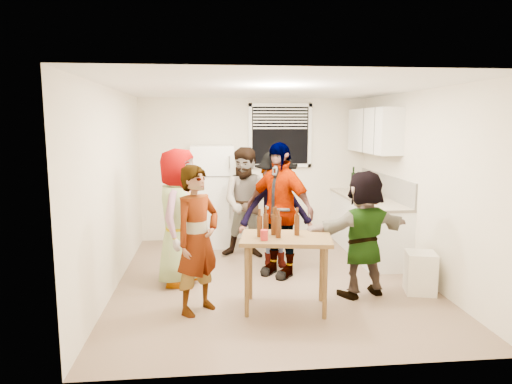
{
  "coord_description": "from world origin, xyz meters",
  "views": [
    {
      "loc": [
        -0.8,
        -5.78,
        2.07
      ],
      "look_at": [
        -0.18,
        0.25,
        1.15
      ],
      "focal_mm": 32.0,
      "sensor_mm": 36.0,
      "label": 1
    }
  ],
  "objects": [
    {
      "name": "refrigerator",
      "position": [
        -0.75,
        1.88,
        0.85
      ],
      "size": [
        0.7,
        0.7,
        1.7
      ],
      "primitive_type": "cube",
      "color": "white",
      "rests_on": "ground"
    },
    {
      "name": "blue_cup",
      "position": [
        1.44,
        0.48,
        0.9
      ],
      "size": [
        0.09,
        0.09,
        0.12
      ],
      "primitive_type": "cylinder",
      "color": "blue",
      "rests_on": "countertop"
    },
    {
      "name": "countertop",
      "position": [
        1.7,
        1.15,
        0.88
      ],
      "size": [
        0.64,
        2.22,
        0.04
      ],
      "primitive_type": "cube",
      "color": "beige",
      "rests_on": "counter_lower"
    },
    {
      "name": "red_cup",
      "position": [
        -0.23,
        -1.08,
        0.83
      ],
      "size": [
        0.08,
        0.08,
        0.11
      ],
      "primitive_type": "cylinder",
      "color": "red",
      "rests_on": "serving_table"
    },
    {
      "name": "guest_back_left",
      "position": [
        -0.22,
        1.11,
        0.0
      ],
      "size": [
        1.16,
        1.84,
        0.65
      ],
      "primitive_type": "imported",
      "rotation": [
        0.0,
        0.0,
        -0.21
      ],
      "color": "brown",
      "rests_on": "ground"
    },
    {
      "name": "picture_frame",
      "position": [
        1.92,
        1.44,
        0.98
      ],
      "size": [
        0.02,
        0.19,
        0.16
      ],
      "primitive_type": "cube",
      "color": "gold",
      "rests_on": "countertop"
    },
    {
      "name": "room",
      "position": [
        0.0,
        0.0,
        0.0
      ],
      "size": [
        4.0,
        4.5,
        2.5
      ],
      "primitive_type": null,
      "color": "white",
      "rests_on": "ground"
    },
    {
      "name": "guest_black",
      "position": [
        0.13,
        0.2,
        0.0
      ],
      "size": [
        2.04,
        2.05,
        0.44
      ],
      "primitive_type": "imported",
      "rotation": [
        0.0,
        0.0,
        -0.78
      ],
      "color": "black",
      "rests_on": "ground"
    },
    {
      "name": "guest_stripe",
      "position": [
        -0.94,
        -0.93,
        0.0
      ],
      "size": [
        1.57,
        1.57,
        0.39
      ],
      "primitive_type": "imported",
      "rotation": [
        0.0,
        0.0,
        0.78
      ],
      "color": "#141933",
      "rests_on": "ground"
    },
    {
      "name": "backsplash",
      "position": [
        1.99,
        1.15,
        1.08
      ],
      "size": [
        0.03,
        2.2,
        0.36
      ],
      "primitive_type": "cube",
      "color": "beige",
      "rests_on": "countertop"
    },
    {
      "name": "serving_table",
      "position": [
        0.03,
        -0.96,
        0.0
      ],
      "size": [
        1.08,
        0.81,
        0.83
      ],
      "primitive_type": null,
      "rotation": [
        0.0,
        0.0,
        -0.17
      ],
      "color": "brown",
      "rests_on": "ground"
    },
    {
      "name": "guest_back_right",
      "position": [
        0.14,
        0.55,
        0.0
      ],
      "size": [
        1.26,
        1.79,
        0.62
      ],
      "primitive_type": "imported",
      "rotation": [
        0.0,
        0.0,
        0.11
      ],
      "color": "#404045",
      "rests_on": "ground"
    },
    {
      "name": "beer_bottle_table",
      "position": [
        -0.07,
        -0.85,
        0.83
      ],
      "size": [
        0.06,
        0.06,
        0.23
      ],
      "primitive_type": "cylinder",
      "color": "#47230C",
      "rests_on": "serving_table"
    },
    {
      "name": "upper_cabinets",
      "position": [
        1.83,
        1.35,
        1.95
      ],
      "size": [
        0.34,
        1.6,
        0.7
      ],
      "primitive_type": "cube",
      "color": "white",
      "rests_on": "room"
    },
    {
      "name": "kettle",
      "position": [
        1.65,
        1.08,
        0.9
      ],
      "size": [
        0.25,
        0.21,
        0.19
      ],
      "primitive_type": null,
      "rotation": [
        0.0,
        0.0,
        -0.08
      ],
      "color": "silver",
      "rests_on": "countertop"
    },
    {
      "name": "guest_orange",
      "position": [
        1.02,
        -0.64,
        0.0
      ],
      "size": [
        1.79,
        1.87,
        0.45
      ],
      "primitive_type": "imported",
      "rotation": [
        0.0,
        0.0,
        3.43
      ],
      "color": "#EE8D57",
      "rests_on": "ground"
    },
    {
      "name": "wine_bottle",
      "position": [
        1.75,
        2.06,
        0.9
      ],
      "size": [
        0.08,
        0.08,
        0.3
      ],
      "primitive_type": "cylinder",
      "color": "black",
      "rests_on": "countertop"
    },
    {
      "name": "paper_towel",
      "position": [
        1.68,
        0.92,
        0.9
      ],
      "size": [
        0.11,
        0.11,
        0.24
      ],
      "primitive_type": "cylinder",
      "color": "white",
      "rests_on": "countertop"
    },
    {
      "name": "counter_lower",
      "position": [
        1.7,
        1.15,
        0.43
      ],
      "size": [
        0.6,
        2.2,
        0.86
      ],
      "primitive_type": "cube",
      "color": "white",
      "rests_on": "ground"
    },
    {
      "name": "window",
      "position": [
        0.45,
        2.21,
        1.85
      ],
      "size": [
        1.12,
        0.1,
        1.06
      ],
      "primitive_type": null,
      "color": "white",
      "rests_on": "room"
    },
    {
      "name": "beer_bottle_counter",
      "position": [
        1.6,
        0.54,
        0.9
      ],
      "size": [
        0.06,
        0.06,
        0.22
      ],
      "primitive_type": "cylinder",
      "color": "#47230C",
      "rests_on": "countertop"
    },
    {
      "name": "guest_grey",
      "position": [
        -1.2,
        0.01,
        0.0
      ],
      "size": [
        1.91,
        1.26,
        0.56
      ],
      "primitive_type": "imported",
      "rotation": [
        0.0,
        0.0,
        1.32
      ],
      "color": "gray",
      "rests_on": "ground"
    },
    {
      "name": "trash_bin",
      "position": [
        1.76,
        -0.65,
        0.25
      ],
      "size": [
        0.42,
        0.42,
        0.51
      ],
      "primitive_type": "cube",
      "rotation": [
        0.0,
        0.0,
        -0.25
      ],
      "color": "white",
      "rests_on": "ground"
    }
  ]
}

